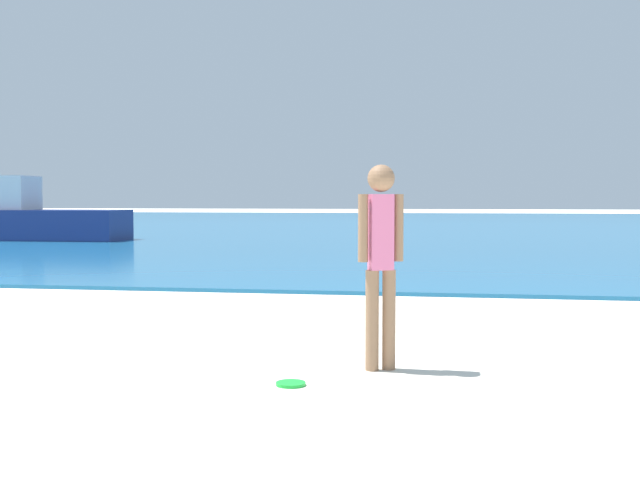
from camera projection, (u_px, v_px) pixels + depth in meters
The scene contains 4 objects.
water at pixel (414, 224), 41.01m from camera, with size 160.00×60.00×0.06m, color #1E6B9E.
person_standing at pixel (381, 254), 6.39m from camera, with size 0.36×0.22×1.67m.
frisbee at pixel (291, 384), 5.90m from camera, with size 0.22×0.22×0.03m, color green.
boat_near at pixel (26, 218), 25.34m from camera, with size 6.04×2.02×2.04m.
Camera 1 is at (1.95, 0.21, 1.40)m, focal length 44.40 mm.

